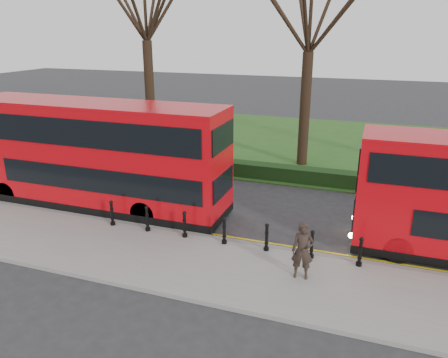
% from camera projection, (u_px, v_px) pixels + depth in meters
% --- Properties ---
extents(ground, '(120.00, 120.00, 0.00)m').
position_uv_depth(ground, '(209.00, 228.00, 17.83)').
color(ground, '#28282B').
rests_on(ground, ground).
extents(pavement, '(60.00, 4.00, 0.15)m').
position_uv_depth(pavement, '(178.00, 261.00, 15.14)').
color(pavement, gray).
rests_on(pavement, ground).
extents(kerb, '(60.00, 0.25, 0.16)m').
position_uv_depth(kerb, '(200.00, 236.00, 16.92)').
color(kerb, slate).
rests_on(kerb, ground).
extents(grass_verge, '(60.00, 18.00, 0.06)m').
position_uv_depth(grass_verge, '(286.00, 142.00, 31.18)').
color(grass_verge, '#264D19').
rests_on(grass_verge, ground).
extents(hedge, '(60.00, 0.90, 0.80)m').
position_uv_depth(hedge, '(255.00, 170.00, 23.76)').
color(hedge, black).
rests_on(hedge, ground).
extents(yellow_line_outer, '(60.00, 0.10, 0.01)m').
position_uv_depth(yellow_line_outer, '(203.00, 235.00, 17.21)').
color(yellow_line_outer, yellow).
rests_on(yellow_line_outer, ground).
extents(yellow_line_inner, '(60.00, 0.10, 0.01)m').
position_uv_depth(yellow_line_inner, '(205.00, 233.00, 17.39)').
color(yellow_line_inner, yellow).
rests_on(yellow_line_inner, ground).
extents(tree_left, '(8.17, 8.17, 12.76)m').
position_uv_depth(tree_left, '(145.00, 1.00, 26.24)').
color(tree_left, black).
rests_on(tree_left, ground).
extents(tree_mid, '(7.56, 7.56, 11.82)m').
position_uv_depth(tree_mid, '(311.00, 11.00, 23.30)').
color(tree_mid, black).
rests_on(tree_mid, ground).
extents(bollard_row, '(9.77, 0.15, 1.00)m').
position_uv_depth(bollard_row, '(224.00, 231.00, 16.06)').
color(bollard_row, black).
rests_on(bollard_row, pavement).
extents(bus_lead, '(11.93, 2.74, 4.75)m').
position_uv_depth(bus_lead, '(96.00, 156.00, 19.23)').
color(bus_lead, '#BC070E').
rests_on(bus_lead, ground).
extents(pedestrian, '(0.75, 0.54, 1.90)m').
position_uv_depth(pedestrian, '(303.00, 251.00, 13.71)').
color(pedestrian, '#2C211B').
rests_on(pedestrian, pavement).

